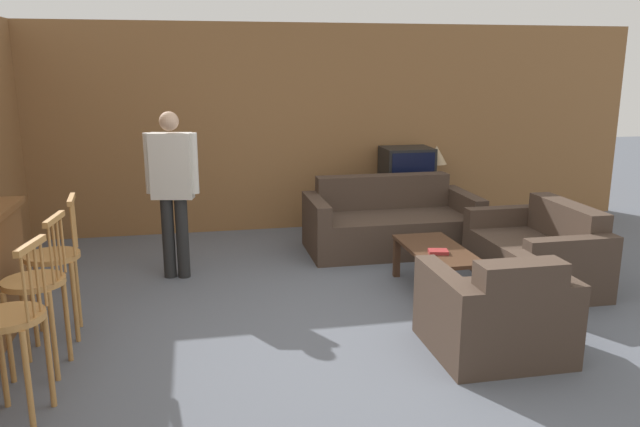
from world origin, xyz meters
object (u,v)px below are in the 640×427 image
(couch_far, at_px, (390,225))
(tv, at_px, (407,167))
(book_on_table, at_px, (438,252))
(loveseat_right, at_px, (538,254))
(armchair_near, at_px, (496,315))
(person_by_window, at_px, (172,185))
(bar_chair_near, at_px, (12,329))
(table_lamp, at_px, (436,156))
(coffee_table, at_px, (437,255))
(bar_chair_mid, at_px, (37,292))
(tv_unit, at_px, (405,207))
(bar_chair_far, at_px, (55,265))

(couch_far, relative_size, tv, 3.05)
(tv, relative_size, book_on_table, 3.16)
(loveseat_right, bearing_deg, couch_far, 127.84)
(armchair_near, relative_size, person_by_window, 0.56)
(bar_chair_near, xyz_separation_m, tv, (3.77, 3.87, 0.21))
(bar_chair_near, relative_size, table_lamp, 2.14)
(loveseat_right, distance_m, person_by_window, 3.64)
(couch_far, bearing_deg, armchair_near, -90.97)
(couch_far, height_order, armchair_near, couch_far)
(coffee_table, xyz_separation_m, table_lamp, (0.90, 2.32, 0.57))
(coffee_table, relative_size, table_lamp, 2.07)
(couch_far, bearing_deg, table_lamp, 44.75)
(armchair_near, bearing_deg, bar_chair_near, -175.11)
(table_lamp, bearing_deg, bar_chair_mid, -142.07)
(armchair_near, xyz_separation_m, book_on_table, (-0.01, 1.12, 0.15))
(tv_unit, bearing_deg, armchair_near, -98.53)
(loveseat_right, bearing_deg, bar_chair_near, -159.67)
(couch_far, distance_m, book_on_table, 1.60)
(bar_chair_mid, distance_m, coffee_table, 3.41)
(bar_chair_near, xyz_separation_m, loveseat_right, (4.35, 1.61, -0.30))
(coffee_table, distance_m, table_lamp, 2.56)
(bar_chair_near, relative_size, bar_chair_far, 1.00)
(bar_chair_far, relative_size, couch_far, 0.58)
(armchair_near, bearing_deg, table_lamp, 75.35)
(couch_far, relative_size, armchair_near, 2.05)
(loveseat_right, bearing_deg, bar_chair_far, -174.84)
(tv, bearing_deg, bar_chair_mid, -139.25)
(tv_unit, xyz_separation_m, person_by_window, (-2.90, -1.40, 0.67))
(bar_chair_far, bearing_deg, bar_chair_mid, -90.00)
(book_on_table, xyz_separation_m, table_lamp, (0.95, 2.48, 0.49))
(tv_unit, bearing_deg, bar_chair_mid, -139.23)
(loveseat_right, bearing_deg, tv, 104.31)
(armchair_near, xyz_separation_m, tv, (0.54, 3.60, 0.51))
(couch_far, xyz_separation_m, coffee_table, (-0.00, -1.44, 0.07))
(couch_far, xyz_separation_m, loveseat_right, (1.07, -1.38, -0.00))
(loveseat_right, height_order, tv_unit, loveseat_right)
(tv, xyz_separation_m, table_lamp, (0.40, 0.00, 0.13))
(bar_chair_mid, relative_size, tv_unit, 1.00)
(tv_unit, relative_size, tv, 1.78)
(table_lamp, height_order, person_by_window, person_by_window)
(loveseat_right, relative_size, person_by_window, 0.83)
(bar_chair_far, xyz_separation_m, coffee_table, (3.27, 0.33, -0.23))
(coffee_table, distance_m, tv, 2.41)
(bar_chair_far, xyz_separation_m, armchair_near, (3.23, -0.94, -0.29))
(bar_chair_mid, xyz_separation_m, table_lamp, (4.17, 3.25, 0.35))
(couch_far, height_order, person_by_window, person_by_window)
(tv, xyz_separation_m, book_on_table, (-0.55, -2.47, -0.36))
(couch_far, height_order, tv_unit, couch_far)
(armchair_near, xyz_separation_m, table_lamp, (0.94, 3.60, 0.64))
(bar_chair_mid, bearing_deg, couch_far, 35.80)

